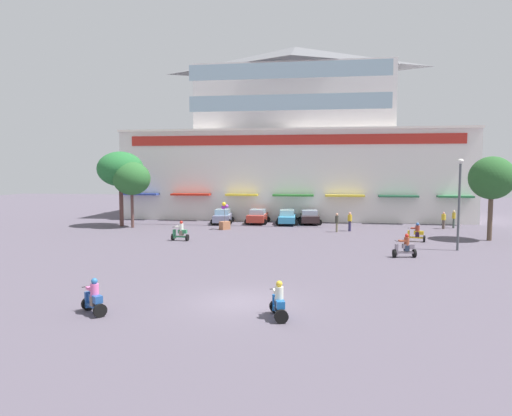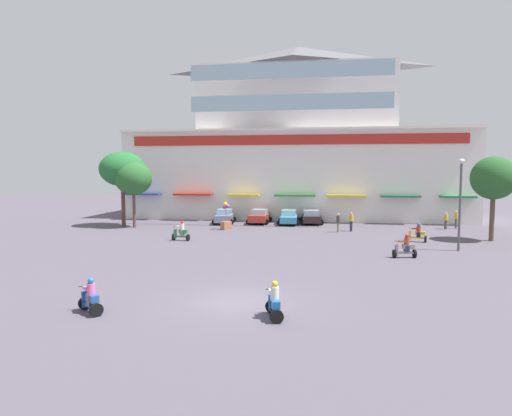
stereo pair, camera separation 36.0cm
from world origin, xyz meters
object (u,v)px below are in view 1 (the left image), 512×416
(parked_car_1, at_px, (258,216))
(streetlamp_near, at_px, (459,197))
(plaza_tree_0, at_px, (132,179))
(pedestrian_1, at_px, (337,221))
(scooter_rider_0, at_px, (416,234))
(pedestrian_2, at_px, (444,219))
(scooter_rider_2, at_px, (94,299))
(plaza_tree_2, at_px, (120,169))
(scooter_rider_4, at_px, (180,232))
(plaza_tree_1, at_px, (492,178))
(scooter_rider_3, at_px, (279,303))
(pedestrian_0, at_px, (350,220))
(parked_car_0, at_px, (223,216))
(balloon_vendor_cart, at_px, (225,219))
(parked_car_2, at_px, (287,217))
(pedestrian_3, at_px, (454,218))
(parked_car_3, at_px, (309,217))
(scooter_rider_1, at_px, (405,248))

(parked_car_1, height_order, streetlamp_near, streetlamp_near)
(plaza_tree_0, bearing_deg, pedestrian_1, -1.19)
(scooter_rider_0, relative_size, pedestrian_2, 0.95)
(scooter_rider_2, bearing_deg, plaza_tree_2, 112.28)
(plaza_tree_0, bearing_deg, scooter_rider_4, -45.63)
(plaza_tree_1, distance_m, pedestrian_2, 8.12)
(scooter_rider_2, distance_m, scooter_rider_3, 7.19)
(scooter_rider_2, bearing_deg, scooter_rider_3, 3.89)
(plaza_tree_1, xyz_separation_m, scooter_rider_2, (-21.81, -21.81, -4.30))
(scooter_rider_2, relative_size, scooter_rider_3, 0.95)
(plaza_tree_2, xyz_separation_m, pedestrian_0, (21.98, -0.45, -4.60))
(parked_car_0, bearing_deg, streetlamp_near, -33.93)
(plaza_tree_0, height_order, pedestrian_0, plaza_tree_0)
(pedestrian_1, relative_size, balloon_vendor_cart, 0.66)
(scooter_rider_2, bearing_deg, scooter_rider_0, 51.95)
(parked_car_2, bearing_deg, balloon_vendor_cart, -137.95)
(parked_car_2, relative_size, pedestrian_3, 2.51)
(plaza_tree_0, bearing_deg, scooter_rider_0, -11.14)
(scooter_rider_2, bearing_deg, plaza_tree_1, 45.00)
(parked_car_2, xyz_separation_m, pedestrian_0, (6.01, -4.40, 0.24))
(plaza_tree_2, bearing_deg, parked_car_0, 21.08)
(plaza_tree_2, distance_m, parked_car_0, 11.12)
(parked_car_1, relative_size, scooter_rider_0, 2.69)
(parked_car_1, height_order, balloon_vendor_cart, balloon_vendor_cart)
(scooter_rider_4, relative_size, pedestrian_0, 0.92)
(parked_car_3, relative_size, scooter_rider_2, 2.79)
(pedestrian_2, bearing_deg, scooter_rider_2, -124.96)
(parked_car_3, height_order, streetlamp_near, streetlamp_near)
(balloon_vendor_cart, bearing_deg, parked_car_1, 65.56)
(scooter_rider_1, height_order, scooter_rider_4, scooter_rider_4)
(scooter_rider_2, distance_m, streetlamp_near, 24.83)
(parked_car_2, bearing_deg, plaza_tree_0, -161.55)
(plaza_tree_1, distance_m, scooter_rider_2, 31.14)
(parked_car_1, distance_m, parked_car_2, 3.08)
(plaza_tree_1, xyz_separation_m, scooter_rider_0, (-5.84, -1.41, -4.28))
(parked_car_2, relative_size, pedestrian_0, 2.46)
(pedestrian_0, bearing_deg, scooter_rider_2, -113.52)
(scooter_rider_0, bearing_deg, pedestrian_0, 131.33)
(parked_car_2, xyz_separation_m, pedestrian_1, (4.84, -5.23, 0.26))
(parked_car_3, bearing_deg, scooter_rider_4, -127.64)
(parked_car_2, distance_m, balloon_vendor_cart, 7.32)
(scooter_rider_2, relative_size, streetlamp_near, 0.23)
(parked_car_0, distance_m, parked_car_2, 6.63)
(parked_car_3, bearing_deg, streetlamp_near, -52.98)
(scooter_rider_3, distance_m, pedestrian_3, 32.09)
(pedestrian_2, bearing_deg, pedestrian_3, 33.44)
(scooter_rider_4, height_order, balloon_vendor_cart, balloon_vendor_cart)
(pedestrian_1, bearing_deg, plaza_tree_1, -15.01)
(pedestrian_1, bearing_deg, plaza_tree_0, 178.81)
(scooter_rider_0, relative_size, streetlamp_near, 0.24)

